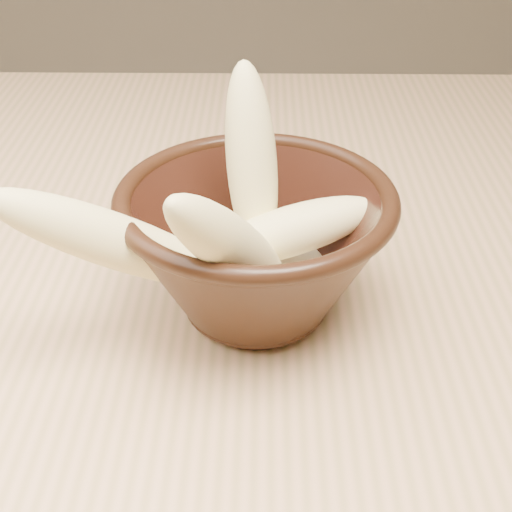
# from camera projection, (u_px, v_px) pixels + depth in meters

# --- Properties ---
(table) EXTENTS (1.20, 0.80, 0.75)m
(table) POSITION_uv_depth(u_px,v_px,m) (243.00, 286.00, 0.72)
(table) COLOR tan
(table) RESTS_ON ground
(bowl) EXTENTS (0.20, 0.20, 0.11)m
(bowl) POSITION_uv_depth(u_px,v_px,m) (256.00, 245.00, 0.52)
(bowl) COLOR black
(bowl) RESTS_ON table
(milk_puddle) EXTENTS (0.11, 0.11, 0.02)m
(milk_puddle) POSITION_uv_depth(u_px,v_px,m) (256.00, 275.00, 0.54)
(milk_puddle) COLOR beige
(milk_puddle) RESTS_ON bowl
(banana_upright) EXTENTS (0.06, 0.08, 0.15)m
(banana_upright) POSITION_uv_depth(u_px,v_px,m) (252.00, 164.00, 0.52)
(banana_upright) COLOR #F5E891
(banana_upright) RESTS_ON bowl
(banana_left) EXTENTS (0.17, 0.11, 0.14)m
(banana_left) POSITION_uv_depth(u_px,v_px,m) (118.00, 242.00, 0.47)
(banana_left) COLOR #F5E891
(banana_left) RESTS_ON bowl
(banana_across) EXTENTS (0.14, 0.07, 0.06)m
(banana_across) POSITION_uv_depth(u_px,v_px,m) (291.00, 231.00, 0.52)
(banana_across) COLOR #F5E891
(banana_across) RESTS_ON bowl
(banana_front) EXTENTS (0.11, 0.14, 0.15)m
(banana_front) POSITION_uv_depth(u_px,v_px,m) (232.00, 247.00, 0.45)
(banana_front) COLOR #F5E891
(banana_front) RESTS_ON bowl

